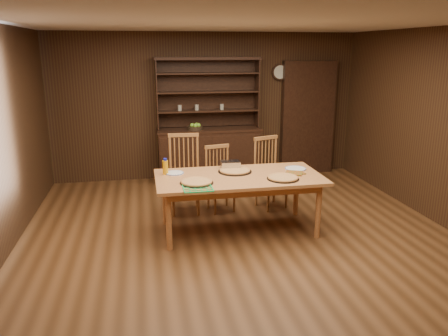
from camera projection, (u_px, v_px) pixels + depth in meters
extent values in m
plane|color=brown|center=(243.00, 242.00, 5.39)|extent=(6.00, 6.00, 0.00)
plane|color=silver|center=(246.00, 21.00, 4.70)|extent=(6.00, 6.00, 0.00)
plane|color=#3B2712|center=(206.00, 107.00, 7.89)|extent=(5.50, 0.00, 5.50)
plane|color=#3B2712|center=(382.00, 256.00, 2.20)|extent=(5.50, 0.00, 5.50)
cube|color=#331C11|center=(209.00, 155.00, 7.87)|extent=(1.80, 0.50, 0.90)
cube|color=#331C11|center=(209.00, 130.00, 7.74)|extent=(1.84, 0.52, 0.04)
cube|color=#331C11|center=(207.00, 93.00, 7.79)|extent=(1.80, 0.02, 1.20)
cube|color=#331C11|center=(157.00, 95.00, 7.49)|extent=(0.02, 0.32, 1.20)
cube|color=#331C11|center=(257.00, 93.00, 7.81)|extent=(0.02, 0.32, 1.20)
cube|color=#331C11|center=(208.00, 58.00, 7.49)|extent=(1.84, 0.34, 0.05)
cylinder|color=gray|center=(180.00, 108.00, 7.62)|extent=(0.07, 0.07, 0.10)
cylinder|color=gray|center=(197.00, 107.00, 7.68)|extent=(0.07, 0.07, 0.10)
cube|color=#331C11|center=(307.00, 118.00, 8.20)|extent=(1.00, 0.18, 2.10)
cylinder|color=#331C11|center=(280.00, 72.00, 7.93)|extent=(0.30, 0.04, 0.30)
cylinder|color=beige|center=(280.00, 72.00, 7.91)|extent=(0.24, 0.01, 0.24)
cube|color=#CA8546|center=(239.00, 177.00, 5.55)|extent=(2.11, 1.05, 0.04)
cylinder|color=#CA8546|center=(169.00, 222.00, 5.10)|extent=(0.07, 0.07, 0.71)
cylinder|color=#CA8546|center=(165.00, 199.00, 5.86)|extent=(0.07, 0.07, 0.71)
cylinder|color=#CA8546|center=(318.00, 211.00, 5.44)|extent=(0.07, 0.07, 0.71)
cylinder|color=#CA8546|center=(296.00, 191.00, 6.19)|extent=(0.07, 0.07, 0.71)
cube|color=#A16B37|center=(185.00, 181.00, 6.27)|extent=(0.49, 0.47, 0.04)
cylinder|color=#A16B37|center=(173.00, 201.00, 6.15)|extent=(0.04, 0.04, 0.46)
cylinder|color=#A16B37|center=(173.00, 194.00, 6.47)|extent=(0.04, 0.04, 0.46)
cylinder|color=#A16B37|center=(198.00, 200.00, 6.20)|extent=(0.04, 0.04, 0.46)
cylinder|color=#A16B37|center=(197.00, 193.00, 6.52)|extent=(0.04, 0.04, 0.46)
cube|color=#A16B37|center=(183.00, 135.00, 6.28)|extent=(0.44, 0.06, 0.05)
cube|color=#A16B37|center=(221.00, 184.00, 6.36)|extent=(0.46, 0.45, 0.04)
cylinder|color=#A16B37|center=(215.00, 202.00, 6.24)|extent=(0.03, 0.03, 0.38)
cylinder|color=#A16B37|center=(208.00, 196.00, 6.49)|extent=(0.03, 0.03, 0.38)
cylinder|color=#A16B37|center=(234.00, 200.00, 6.35)|extent=(0.03, 0.03, 0.38)
cylinder|color=#A16B37|center=(227.00, 194.00, 6.60)|extent=(0.03, 0.03, 0.38)
cube|color=#A16B37|center=(217.00, 146.00, 6.36)|extent=(0.37, 0.11, 0.05)
cube|color=#A16B37|center=(272.00, 179.00, 6.48)|extent=(0.55, 0.53, 0.04)
cylinder|color=#A16B37|center=(268.00, 198.00, 6.34)|extent=(0.04, 0.04, 0.42)
cylinder|color=#A16B37|center=(256.00, 192.00, 6.60)|extent=(0.04, 0.04, 0.42)
cylinder|color=#A16B37|center=(286.00, 195.00, 6.50)|extent=(0.04, 0.04, 0.42)
cylinder|color=#A16B37|center=(274.00, 189.00, 6.75)|extent=(0.04, 0.04, 0.42)
cube|color=#A16B37|center=(266.00, 138.00, 6.48)|extent=(0.40, 0.17, 0.05)
cylinder|color=black|center=(197.00, 183.00, 5.24)|extent=(0.40, 0.40, 0.01)
cylinder|color=tan|center=(197.00, 182.00, 5.23)|extent=(0.37, 0.37, 0.02)
torus|color=#C57F46|center=(197.00, 182.00, 5.23)|extent=(0.38, 0.38, 0.03)
cylinder|color=black|center=(283.00, 179.00, 5.40)|extent=(0.40, 0.40, 0.01)
cylinder|color=tan|center=(283.00, 178.00, 5.40)|extent=(0.37, 0.37, 0.02)
torus|color=#C57F46|center=(283.00, 178.00, 5.40)|extent=(0.38, 0.38, 0.03)
cylinder|color=black|center=(235.00, 171.00, 5.72)|extent=(0.44, 0.44, 0.01)
cylinder|color=tan|center=(235.00, 170.00, 5.72)|extent=(0.40, 0.40, 0.02)
torus|color=#C57F46|center=(235.00, 170.00, 5.72)|extent=(0.41, 0.41, 0.03)
cylinder|color=white|center=(175.00, 173.00, 5.64)|extent=(0.23, 0.23, 0.01)
torus|color=#364EA2|center=(175.00, 173.00, 5.64)|extent=(0.24, 0.24, 0.01)
cylinder|color=white|center=(295.00, 169.00, 5.84)|extent=(0.28, 0.28, 0.01)
torus|color=#364EA2|center=(295.00, 168.00, 5.84)|extent=(0.28, 0.28, 0.01)
cube|color=white|center=(230.00, 165.00, 5.86)|extent=(0.26, 0.19, 0.10)
cylinder|color=orange|center=(165.00, 167.00, 5.59)|extent=(0.07, 0.07, 0.18)
cylinder|color=#13199E|center=(165.00, 159.00, 5.57)|extent=(0.04, 0.04, 0.03)
cube|color=red|center=(296.00, 173.00, 5.66)|extent=(0.20, 0.20, 0.01)
cube|color=red|center=(294.00, 173.00, 5.64)|extent=(0.28, 0.28, 0.02)
cylinder|color=black|center=(195.00, 128.00, 7.64)|extent=(0.27, 0.27, 0.06)
sphere|color=#81BA31|center=(192.00, 125.00, 7.61)|extent=(0.08, 0.08, 0.08)
sphere|color=#81BA31|center=(196.00, 125.00, 7.66)|extent=(0.08, 0.08, 0.08)
sphere|color=#81BA31|center=(195.00, 126.00, 7.58)|extent=(0.08, 0.08, 0.08)
sphere|color=#81BA31|center=(199.00, 125.00, 7.61)|extent=(0.08, 0.08, 0.08)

